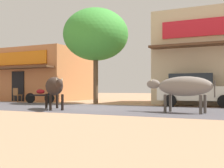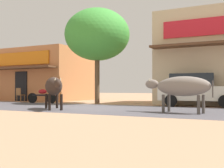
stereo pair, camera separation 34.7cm
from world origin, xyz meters
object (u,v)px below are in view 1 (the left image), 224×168
Objects in this scene: parked_hatchback_car at (195,90)px; cow_far_dark at (183,87)px; cow_near_brown at (54,86)px; roadside_tree at (96,35)px; parked_motorcycle at (40,95)px; cafe_chair_by_doorway at (17,94)px.

cow_far_dark is at bearing -86.08° from parked_hatchback_car.
cow_near_brown reaches higher than cow_far_dark.
cow_far_dark is (0.30, -4.43, 0.12)m from parked_hatchback_car.
roadside_tree is 4.96m from parked_motorcycle.
parked_motorcycle is at bearing -19.12° from cafe_chair_by_doorway.
cow_near_brown is 5.33m from cow_far_dark.
cow_near_brown is at bearing -44.47° from parked_motorcycle.
parked_motorcycle is at bearing 160.96° from cow_far_dark.
roadside_tree is 3.00× the size of parked_motorcycle.
parked_motorcycle is 2.93m from cafe_chair_by_doorway.
parked_motorcycle is 0.87× the size of cow_near_brown.
cafe_chair_by_doorway is at bearing -178.64° from parked_hatchback_car.
cafe_chair_by_doorway is at bearing 160.88° from parked_motorcycle.
parked_hatchback_car reaches higher than cow_far_dark.
cafe_chair_by_doorway is (-12.02, 4.15, -0.45)m from cow_far_dark.
parked_hatchback_car reaches higher than parked_motorcycle.
cow_near_brown is (3.97, -3.89, 0.51)m from parked_motorcycle.
cow_near_brown is (0.79, -5.07, -3.11)m from roadside_tree.
cafe_chair_by_doorway is at bearing 144.23° from cow_near_brown.
cafe_chair_by_doorway is at bearing 160.94° from cow_far_dark.
cow_far_dark is at bearing 7.58° from cow_near_brown.
roadside_tree is at bearing 20.31° from parked_motorcycle.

